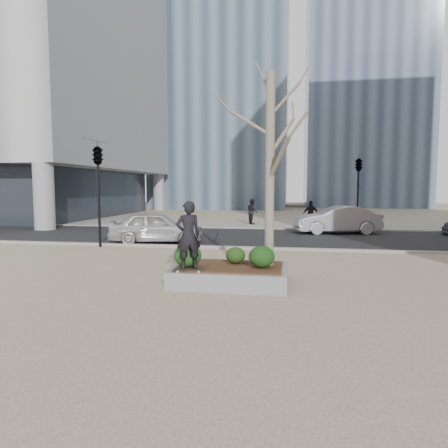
% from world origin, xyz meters
% --- Properties ---
extents(ground, '(120.00, 120.00, 0.00)m').
position_xyz_m(ground, '(0.00, 0.00, 0.00)').
color(ground, tan).
rests_on(ground, ground).
extents(street, '(60.00, 8.00, 0.02)m').
position_xyz_m(street, '(0.00, 10.00, 0.01)').
color(street, black).
rests_on(street, ground).
extents(far_sidewalk, '(60.00, 6.00, 0.02)m').
position_xyz_m(far_sidewalk, '(0.00, 17.00, 0.01)').
color(far_sidewalk, gray).
rests_on(far_sidewalk, ground).
extents(planter, '(3.00, 2.00, 0.45)m').
position_xyz_m(planter, '(1.00, 0.00, 0.23)').
color(planter, gray).
rests_on(planter, ground).
extents(planter_mulch, '(2.70, 1.70, 0.04)m').
position_xyz_m(planter_mulch, '(1.00, 0.00, 0.47)').
color(planter_mulch, '#382314').
rests_on(planter_mulch, planter).
extents(sycamore_tree, '(2.80, 2.80, 6.60)m').
position_xyz_m(sycamore_tree, '(2.00, 0.30, 3.79)').
color(sycamore_tree, gray).
rests_on(sycamore_tree, planter_mulch).
extents(shrub_left, '(0.71, 0.71, 0.61)m').
position_xyz_m(shrub_left, '(-0.05, -0.39, 0.79)').
color(shrub_left, '#133E16').
rests_on(shrub_left, planter_mulch).
extents(shrub_middle, '(0.53, 0.53, 0.45)m').
position_xyz_m(shrub_middle, '(1.10, 0.29, 0.71)').
color(shrub_middle, '#183511').
rests_on(shrub_middle, planter_mulch).
extents(shrub_right, '(0.67, 0.67, 0.57)m').
position_xyz_m(shrub_right, '(1.84, -0.15, 0.77)').
color(shrub_right, black).
rests_on(shrub_right, planter_mulch).
extents(skateboard, '(0.80, 0.30, 0.08)m').
position_xyz_m(skateboard, '(0.08, -0.80, 0.49)').
color(skateboard, black).
rests_on(skateboard, planter).
extents(skateboarder, '(0.73, 0.65, 1.69)m').
position_xyz_m(skateboarder, '(0.08, -0.80, 1.37)').
color(skateboarder, black).
rests_on(skateboarder, skateboard).
extents(police_car, '(4.49, 2.64, 1.43)m').
position_xyz_m(police_car, '(-3.48, 7.06, 0.74)').
color(police_car, silver).
rests_on(police_car, street).
extents(car_silver, '(4.81, 2.51, 1.51)m').
position_xyz_m(car_silver, '(5.09, 12.33, 0.77)').
color(car_silver, '#A5A8AE').
rests_on(car_silver, street).
extents(pedestrian_a, '(0.95, 1.05, 1.74)m').
position_xyz_m(pedestrian_a, '(-0.05, 17.13, 0.90)').
color(pedestrian_a, black).
rests_on(pedestrian_a, far_sidewalk).
extents(pedestrian_b, '(0.66, 1.09, 1.65)m').
position_xyz_m(pedestrian_b, '(3.77, 17.39, 0.85)').
color(pedestrian_b, '#3A3E68').
rests_on(pedestrian_b, far_sidewalk).
extents(pedestrian_c, '(1.06, 0.58, 1.71)m').
position_xyz_m(pedestrian_c, '(3.80, 15.00, 0.88)').
color(pedestrian_c, black).
rests_on(pedestrian_c, far_sidewalk).
extents(traffic_light_near, '(0.60, 2.48, 4.50)m').
position_xyz_m(traffic_light_near, '(-5.50, 5.60, 2.25)').
color(traffic_light_near, black).
rests_on(traffic_light_near, ground).
extents(traffic_light_far, '(0.60, 2.48, 4.50)m').
position_xyz_m(traffic_light_far, '(6.50, 14.60, 2.25)').
color(traffic_light_far, black).
rests_on(traffic_light_far, ground).
extents(building_glass_a, '(16.00, 16.00, 45.00)m').
position_xyz_m(building_glass_a, '(-6.00, 42.00, 22.50)').
color(building_glass_a, slate).
rests_on(building_glass_a, ground).
extents(building_glass_b, '(15.00, 15.00, 55.00)m').
position_xyz_m(building_glass_b, '(12.00, 48.00, 27.50)').
color(building_glass_b, slate).
rests_on(building_glass_b, ground).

